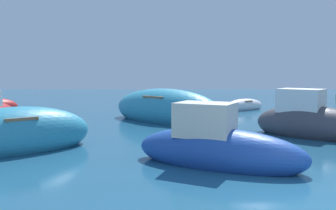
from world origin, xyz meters
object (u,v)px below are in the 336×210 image
(moored_boat_4, at_px, (216,148))
(moored_boat_7, at_px, (165,110))
(moored_boat_1, at_px, (308,122))
(moored_boat_6, at_px, (244,106))
(moored_boat_8, at_px, (16,135))

(moored_boat_4, xyz_separation_m, moored_boat_7, (-1.12, 7.52, 0.09))
(moored_boat_1, height_order, moored_boat_6, moored_boat_1)
(moored_boat_4, distance_m, moored_boat_6, 12.65)
(moored_boat_7, relative_size, moored_boat_8, 1.30)
(moored_boat_6, relative_size, moored_boat_7, 0.52)
(moored_boat_6, distance_m, moored_boat_8, 13.65)
(moored_boat_1, height_order, moored_boat_4, moored_boat_1)
(moored_boat_8, bearing_deg, moored_boat_6, -165.60)
(moored_boat_6, bearing_deg, moored_boat_7, -171.46)
(moored_boat_1, xyz_separation_m, moored_boat_7, (-4.79, 3.73, 0.03))
(moored_boat_6, height_order, moored_boat_7, moored_boat_7)
(moored_boat_4, relative_size, moored_boat_7, 0.73)
(moored_boat_4, height_order, moored_boat_7, moored_boat_4)
(moored_boat_1, distance_m, moored_boat_8, 9.20)
(moored_boat_8, bearing_deg, moored_boat_7, -161.42)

